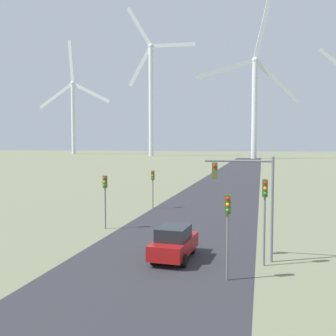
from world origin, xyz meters
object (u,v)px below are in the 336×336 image
object	(u,v)px
car_approaching	(174,243)
wind_turbine_left	(151,89)
traffic_light_mast_overhead	(248,187)
wind_turbine_center	(255,95)
traffic_light_post_near_left	(105,190)
traffic_light_post_mid_left	(153,181)
wind_turbine_far_left	(73,108)
traffic_light_post_near_right	(228,218)
traffic_light_post_mid_right	(265,203)

from	to	relation	value
car_approaching	wind_turbine_left	world-z (taller)	wind_turbine_left
traffic_light_mast_overhead	wind_turbine_center	size ratio (longest dim) A/B	0.09
traffic_light_post_near_left	wind_turbine_left	world-z (taller)	wind_turbine_left
traffic_light_mast_overhead	car_approaching	world-z (taller)	traffic_light_mast_overhead
traffic_light_post_mid_left	wind_turbine_far_left	world-z (taller)	wind_turbine_far_left
traffic_light_post_mid_left	traffic_light_mast_overhead	distance (m)	17.82
traffic_light_mast_overhead	wind_turbine_far_left	size ratio (longest dim) A/B	0.09
wind_turbine_center	car_approaching	bearing A→B (deg)	-90.59
traffic_light_mast_overhead	wind_turbine_center	distance (m)	141.21
traffic_light_post_near_right	traffic_light_post_mid_left	size ratio (longest dim) A/B	1.09
traffic_light_post_near_left	wind_turbine_center	distance (m)	136.20
traffic_light_post_near_right	traffic_light_post_mid_left	xyz separation A→B (m)	(-8.74, 18.40, -0.23)
traffic_light_post_near_left	wind_turbine_far_left	distance (m)	202.21
traffic_light_post_near_right	wind_turbine_left	bearing A→B (deg)	107.09
traffic_light_post_mid_left	car_approaching	xyz separation A→B (m)	(5.62, -15.72, -1.79)
traffic_light_post_near_right	traffic_light_mast_overhead	xyz separation A→B (m)	(0.79, 3.40, 1.04)
traffic_light_post_near_left	traffic_light_post_mid_right	size ratio (longest dim) A/B	0.88
traffic_light_post_near_left	traffic_light_post_near_right	xyz separation A→B (m)	(9.71, -8.86, 0.03)
car_approaching	wind_turbine_left	size ratio (longest dim) A/B	0.06
traffic_light_post_near_right	traffic_light_mast_overhead	bearing A→B (deg)	76.87
car_approaching	wind_turbine_center	world-z (taller)	wind_turbine_center
traffic_light_post_mid_left	traffic_light_post_mid_right	bearing A→B (deg)	-56.59
wind_turbine_left	wind_turbine_center	size ratio (longest dim) A/B	1.14
car_approaching	traffic_light_post_mid_right	bearing A→B (deg)	-0.83
wind_turbine_far_left	car_approaching	bearing A→B (deg)	-61.58
wind_turbine_center	wind_turbine_left	bearing A→B (deg)	154.83
car_approaching	wind_turbine_far_left	distance (m)	210.94
traffic_light_post_near_left	wind_turbine_far_left	world-z (taller)	wind_turbine_far_left
traffic_light_mast_overhead	car_approaching	xyz separation A→B (m)	(-3.92, -0.72, -3.06)
wind_turbine_left	traffic_light_post_mid_left	bearing A→B (deg)	-74.01
traffic_light_post_mid_right	wind_turbine_left	bearing A→B (deg)	107.88
traffic_light_post_near_right	wind_turbine_center	distance (m)	144.72
traffic_light_post_near_left	traffic_light_post_near_right	distance (m)	13.15
traffic_light_mast_overhead	wind_turbine_far_left	distance (m)	211.86
traffic_light_post_mid_right	car_approaching	size ratio (longest dim) A/B	1.07
traffic_light_post_near_right	traffic_light_post_mid_left	bearing A→B (deg)	115.41
traffic_light_post_near_right	wind_turbine_left	world-z (taller)	wind_turbine_left
traffic_light_post_mid_left	wind_turbine_left	xyz separation A→B (m)	(-42.35, 147.79, 29.47)
wind_turbine_left	traffic_light_mast_overhead	bearing A→B (deg)	-72.32
traffic_light_post_mid_right	car_approaching	world-z (taller)	traffic_light_post_mid_right
car_approaching	wind_turbine_far_left	bearing A→B (deg)	118.42
car_approaching	wind_turbine_far_left	world-z (taller)	wind_turbine_far_left
traffic_light_post_mid_right	car_approaching	xyz separation A→B (m)	(-4.80, 0.07, -2.37)
traffic_light_post_near_left	car_approaching	xyz separation A→B (m)	(6.59, -6.18, -1.99)
traffic_light_post_near_left	car_approaching	world-z (taller)	traffic_light_post_near_left
traffic_light_post_mid_left	car_approaching	bearing A→B (deg)	-70.34
wind_turbine_far_left	wind_turbine_left	distance (m)	56.09
traffic_light_post_mid_left	traffic_light_post_mid_right	distance (m)	18.92
traffic_light_post_near_left	traffic_light_mast_overhead	world-z (taller)	traffic_light_mast_overhead
wind_turbine_far_left	wind_turbine_left	xyz separation A→B (m)	(51.73, -20.72, 6.42)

